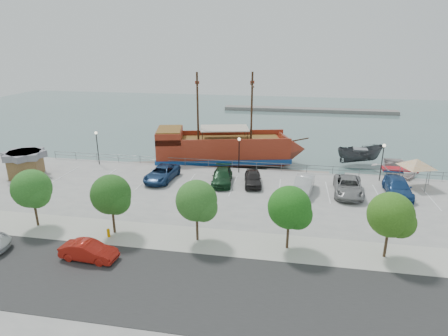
# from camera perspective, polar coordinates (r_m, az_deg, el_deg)

# --- Properties ---
(ground) EXTENTS (160.00, 160.00, 0.00)m
(ground) POSITION_cam_1_polar(r_m,az_deg,el_deg) (39.25, 0.93, -5.16)
(ground) COLOR slate
(street) EXTENTS (100.00, 8.00, 0.04)m
(street) POSITION_cam_1_polar(r_m,az_deg,el_deg) (25.14, -5.20, -17.74)
(street) COLOR #2B2B2B
(street) RESTS_ON land_slab
(sidewalk) EXTENTS (100.00, 4.00, 0.05)m
(sidewalk) POSITION_cam_1_polar(r_m,az_deg,el_deg) (30.01, -2.17, -11.04)
(sidewalk) COLOR #B6B4A6
(sidewalk) RESTS_ON land_slab
(seawall_railing) EXTENTS (50.00, 0.06, 1.00)m
(seawall_railing) POSITION_cam_1_polar(r_m,az_deg,el_deg) (45.90, 2.50, 0.49)
(seawall_railing) COLOR slate
(seawall_railing) RESTS_ON land_slab
(far_shore) EXTENTS (40.00, 3.00, 0.80)m
(far_shore) POSITION_cam_1_polar(r_m,az_deg,el_deg) (91.84, 12.80, 8.61)
(far_shore) COLOR gray
(far_shore) RESTS_ON ground
(pirate_ship) EXTENTS (20.67, 9.82, 12.80)m
(pirate_ship) POSITION_cam_1_polar(r_m,az_deg,el_deg) (50.21, 1.48, 2.86)
(pirate_ship) COLOR maroon
(pirate_ship) RESTS_ON ground
(patrol_boat) EXTENTS (6.69, 3.90, 2.43)m
(patrol_boat) POSITION_cam_1_polar(r_m,az_deg,el_deg) (53.62, 19.97, 1.71)
(patrol_boat) COLOR #414347
(patrol_boat) RESTS_ON ground
(speedboat) EXTENTS (5.67, 7.87, 1.62)m
(speedboat) POSITION_cam_1_polar(r_m,az_deg,el_deg) (50.37, 25.10, -0.51)
(speedboat) COLOR silver
(speedboat) RESTS_ON ground
(dock_west) EXTENTS (7.44, 3.85, 0.41)m
(dock_west) POSITION_cam_1_polar(r_m,az_deg,el_deg) (51.13, -12.76, 0.41)
(dock_west) COLOR #70665C
(dock_west) RESTS_ON ground
(dock_mid) EXTENTS (7.77, 2.33, 0.44)m
(dock_mid) POSITION_cam_1_polar(r_m,az_deg,el_deg) (47.32, 11.17, -0.96)
(dock_mid) COLOR gray
(dock_mid) RESTS_ON ground
(dock_east) EXTENTS (7.22, 2.38, 0.41)m
(dock_east) POSITION_cam_1_polar(r_m,az_deg,el_deg) (48.49, 22.16, -1.58)
(dock_east) COLOR gray
(dock_east) RESTS_ON ground
(shed) EXTENTS (4.58, 4.58, 2.93)m
(shed) POSITION_cam_1_polar(r_m,az_deg,el_deg) (48.96, -27.98, 0.69)
(shed) COLOR brown
(shed) RESTS_ON land_slab
(canopy_tent) EXTENTS (5.61, 5.61, 3.53)m
(canopy_tent) POSITION_cam_1_polar(r_m,az_deg,el_deg) (44.67, 27.39, 1.24)
(canopy_tent) COLOR slate
(canopy_tent) RESTS_ON land_slab
(street_sedan) EXTENTS (4.26, 1.74, 1.37)m
(street_sedan) POSITION_cam_1_polar(r_m,az_deg,el_deg) (29.08, -19.91, -11.81)
(street_sedan) COLOR #A91B11
(street_sedan) RESTS_ON street
(fire_hydrant) EXTENTS (0.27, 0.27, 0.77)m
(fire_hydrant) POSITION_cam_1_polar(r_m,az_deg,el_deg) (31.73, -17.20, -9.36)
(fire_hydrant) COLOR #DB9100
(fire_hydrant) RESTS_ON sidewalk
(lamp_post_left) EXTENTS (0.36, 0.36, 4.28)m
(lamp_post_left) POSITION_cam_1_polar(r_m,az_deg,el_deg) (49.60, -18.80, 3.79)
(lamp_post_left) COLOR black
(lamp_post_left) RESTS_ON land_slab
(lamp_post_mid) EXTENTS (0.36, 0.36, 4.28)m
(lamp_post_mid) POSITION_cam_1_polar(r_m,az_deg,el_deg) (43.96, 2.31, 2.95)
(lamp_post_mid) COLOR black
(lamp_post_mid) RESTS_ON land_slab
(lamp_post_right) EXTENTS (0.36, 0.36, 4.28)m
(lamp_post_right) POSITION_cam_1_polar(r_m,az_deg,el_deg) (44.81, 23.04, 1.74)
(lamp_post_right) COLOR black
(lamp_post_right) RESTS_ON land_slab
(tree_b) EXTENTS (3.30, 3.20, 5.00)m
(tree_b) POSITION_cam_1_polar(r_m,az_deg,el_deg) (34.62, -27.11, -3.02)
(tree_b) COLOR #473321
(tree_b) RESTS_ON sidewalk
(tree_c) EXTENTS (3.30, 3.20, 5.00)m
(tree_c) POSITION_cam_1_polar(r_m,az_deg,el_deg) (30.99, -16.66, -4.11)
(tree_c) COLOR #473321
(tree_c) RESTS_ON sidewalk
(tree_d) EXTENTS (3.30, 3.20, 5.00)m
(tree_d) POSITION_cam_1_polar(r_m,az_deg,el_deg) (28.64, -3.96, -5.24)
(tree_d) COLOR #473321
(tree_d) RESTS_ON sidewalk
(tree_e) EXTENTS (3.30, 3.20, 5.00)m
(tree_e) POSITION_cam_1_polar(r_m,az_deg,el_deg) (27.89, 10.22, -6.20)
(tree_e) COLOR #473321
(tree_e) RESTS_ON sidewalk
(tree_f) EXTENTS (3.30, 3.20, 5.00)m
(tree_f) POSITION_cam_1_polar(r_m,az_deg,el_deg) (28.88, 24.33, -6.78)
(tree_f) COLOR #473321
(tree_f) RESTS_ON sidewalk
(parked_car_c) EXTENTS (3.08, 5.89, 1.58)m
(parked_car_c) POSITION_cam_1_polar(r_m,az_deg,el_deg) (42.68, -9.44, -0.82)
(parked_car_c) COLOR navy
(parked_car_c) RESTS_ON land_slab
(parked_car_d) EXTENTS (2.66, 5.42, 1.52)m
(parked_car_d) POSITION_cam_1_polar(r_m,az_deg,el_deg) (41.21, -0.28, -1.33)
(parked_car_d) COLOR #14371D
(parked_car_d) RESTS_ON land_slab
(parked_car_e) EXTENTS (2.38, 4.67, 1.52)m
(parked_car_e) POSITION_cam_1_polar(r_m,az_deg,el_deg) (40.83, 4.41, -1.57)
(parked_car_e) COLOR black
(parked_car_e) RESTS_ON land_slab
(parked_car_f) EXTENTS (2.55, 5.21, 1.64)m
(parked_car_f) POSITION_cam_1_polar(r_m,az_deg,el_deg) (39.62, 12.04, -2.51)
(parked_car_f) COLOR silver
(parked_car_f) RESTS_ON land_slab
(parked_car_g) EXTENTS (3.16, 6.19, 1.67)m
(parked_car_g) POSITION_cam_1_polar(r_m,az_deg,el_deg) (40.33, 18.41, -2.67)
(parked_car_g) COLOR gray
(parked_car_g) RESTS_ON land_slab
(parked_car_h) EXTENTS (2.64, 5.90, 1.68)m
(parked_car_h) POSITION_cam_1_polar(r_m,az_deg,el_deg) (41.97, 24.95, -2.67)
(parked_car_h) COLOR navy
(parked_car_h) RESTS_ON land_slab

